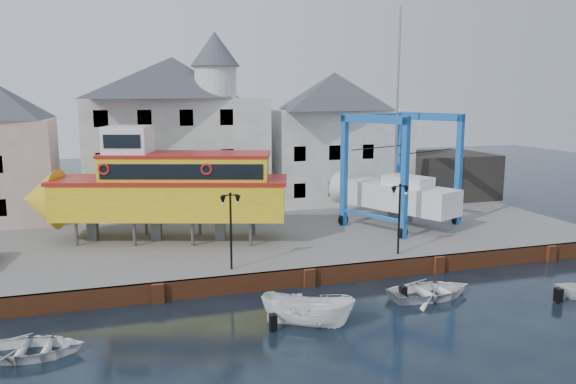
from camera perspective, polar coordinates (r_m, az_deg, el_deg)
name	(u,v)px	position (r m, az deg, el deg)	size (l,w,h in m)	color
ground	(309,286)	(30.88, 2.13, -9.57)	(140.00, 140.00, 0.00)	black
hardstanding	(258,231)	(40.84, -3.02, -4.00)	(44.00, 22.00, 1.00)	#64625F
quay_wall	(308,277)	(30.81, 2.07, -8.63)	(44.00, 0.47, 1.00)	brown
building_white_main	(176,132)	(46.18, -11.30, 6.03)	(14.00, 8.30, 14.00)	#B7B8AF
building_white_right	(334,137)	(50.21, 4.66, 5.63)	(12.00, 8.00, 11.20)	#B7B8AF
shed_dark	(443,175)	(53.42, 15.42, 1.68)	(8.00, 7.00, 4.00)	black
lamp_post_left	(231,211)	(29.84, -5.86, -1.98)	(1.12, 0.32, 4.20)	black
lamp_post_right	(400,201)	(33.25, 11.28, -0.90)	(1.12, 0.32, 4.20)	black
tour_boat	(155,187)	(36.71, -13.32, 0.49)	(17.28, 8.93, 7.34)	#59595E
travel_lift	(391,188)	(41.49, 10.38, 0.37)	(8.79, 10.29, 15.31)	#1F69B5
motorboat_a	(307,326)	(25.95, 1.97, -13.45)	(1.63, 4.33, 1.67)	white
motorboat_b	(431,297)	(30.22, 14.28, -10.32)	(3.25, 4.56, 0.94)	white
motorboat_d	(29,356)	(25.45, -24.82, -14.88)	(3.05, 4.27, 0.88)	white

